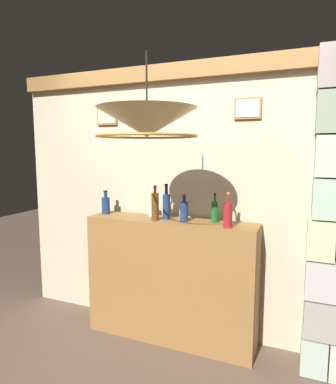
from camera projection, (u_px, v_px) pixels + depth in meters
panelled_rear_partition at (180, 192)px, 3.06m from camera, size 3.37×0.15×2.45m
stone_pillar at (335, 220)px, 2.43m from camera, size 0.37×0.38×2.39m
bar_shelf_unit at (170, 280)px, 2.94m from camera, size 1.51×0.33×1.09m
liquor_bottle_port at (215, 212)px, 2.76m from camera, size 0.06×0.06×0.25m
liquor_bottle_sherry at (228, 215)px, 2.57m from camera, size 0.07×0.07×0.28m
liquor_bottle_amaro at (106, 205)px, 3.13m from camera, size 0.08×0.08×0.22m
liquor_bottle_rye at (155, 206)px, 2.83m from camera, size 0.06×0.06×0.30m
liquor_bottle_gin at (166, 205)px, 2.88m from camera, size 0.07×0.07×0.31m
liquor_bottle_vodka at (184, 211)px, 2.80m from camera, size 0.07×0.07×0.23m
glass_tumbler_rocks at (152, 211)px, 3.03m from camera, size 0.08×0.08×0.09m
pendant_lamp at (147, 124)px, 2.07m from camera, size 0.64×0.64×0.52m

